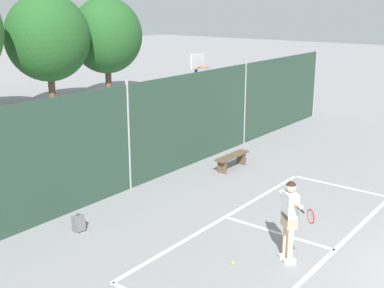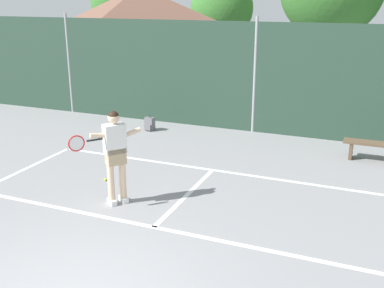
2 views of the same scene
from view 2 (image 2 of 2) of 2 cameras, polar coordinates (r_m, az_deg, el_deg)
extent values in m
cube|color=white|center=(10.79, 2.58, -3.22)|extent=(8.20, 0.10, 0.01)
cube|color=white|center=(8.26, -4.73, -10.21)|extent=(8.20, 0.10, 0.01)
cube|color=white|center=(9.47, -0.63, -6.33)|extent=(0.10, 2.97, 0.01)
cube|color=#284233|center=(13.61, 7.76, 8.04)|extent=(26.00, 0.05, 3.20)
cylinder|color=#99999E|center=(16.47, -14.94, 9.56)|extent=(0.09, 0.09, 3.35)
cylinder|color=#99999E|center=(13.60, 7.78, 8.36)|extent=(0.09, 0.09, 3.35)
cube|color=beige|center=(19.45, -6.24, 10.26)|extent=(5.29, 5.17, 2.69)
pyramid|color=brown|center=(19.29, -6.46, 16.52)|extent=(5.71, 5.58, 1.55)
cylinder|color=brown|center=(28.65, -8.17, 11.83)|extent=(0.36, 0.36, 1.92)
ellipsoid|color=#38752D|center=(28.51, -8.41, 17.14)|extent=(3.99, 3.59, 3.99)
cylinder|color=brown|center=(26.14, 3.59, 11.26)|extent=(0.36, 0.36, 1.79)
ellipsoid|color=#38752D|center=(25.97, 3.69, 16.41)|extent=(3.42, 3.07, 3.42)
cylinder|color=brown|center=(24.88, 16.23, 10.70)|extent=(0.36, 0.36, 2.16)
cube|color=silver|center=(9.27, -8.44, -6.75)|extent=(0.28, 0.26, 0.10)
cube|color=silver|center=(9.20, -9.84, -7.02)|extent=(0.28, 0.26, 0.10)
cylinder|color=beige|center=(9.09, -8.57, -4.11)|extent=(0.13, 0.13, 0.82)
cylinder|color=beige|center=(9.02, -10.00, -4.37)|extent=(0.13, 0.13, 0.82)
cube|color=tan|center=(8.89, -9.43, -1.43)|extent=(0.41, 0.43, 0.32)
cube|color=silver|center=(8.79, -9.54, 0.66)|extent=(0.44, 0.46, 0.56)
sphere|color=beige|center=(8.68, -9.68, 3.25)|extent=(0.22, 0.22, 0.22)
sphere|color=black|center=(8.67, -9.69, 3.38)|extent=(0.21, 0.21, 0.21)
cylinder|color=beige|center=(8.68, -10.76, 1.06)|extent=(0.42, 0.49, 0.17)
cylinder|color=beige|center=(8.86, -7.86, 1.23)|extent=(0.39, 0.45, 0.22)
cylinder|color=black|center=(8.61, -11.95, 0.51)|extent=(0.21, 0.26, 0.04)
torus|color=red|center=(8.47, -14.09, 0.07)|extent=(0.21, 0.25, 0.30)
cylinder|color=silver|center=(8.47, -14.09, 0.07)|extent=(0.17, 0.21, 0.26)
sphere|color=#CCE033|center=(10.33, -10.67, -4.33)|extent=(0.07, 0.07, 0.07)
cube|color=slate|center=(13.97, -5.24, 2.50)|extent=(0.30, 0.22, 0.40)
cube|color=slate|center=(13.89, -5.52, 2.07)|extent=(0.23, 0.09, 0.18)
torus|color=black|center=(13.91, -5.27, 3.37)|extent=(0.09, 0.03, 0.09)
cube|color=brown|center=(12.07, 22.00, 0.01)|extent=(1.60, 0.36, 0.06)
cube|color=brown|center=(12.15, 19.07, -0.67)|extent=(0.08, 0.32, 0.45)
camera|label=1|loc=(13.97, -59.38, 16.02)|focal=46.89mm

